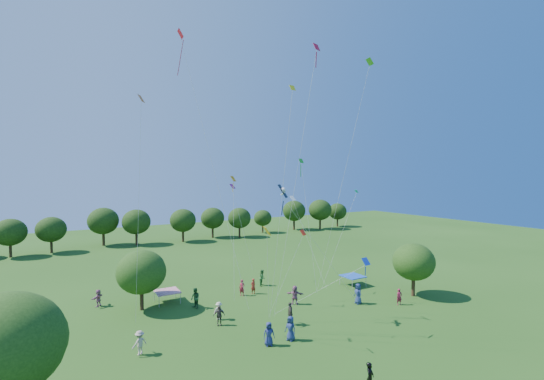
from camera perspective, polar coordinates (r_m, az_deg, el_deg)
The scene contains 35 objects.
near_tree_west at distance 22.06m, azimuth -36.55°, elevation -19.01°, with size 5.37×5.37×6.76m.
near_tree_north at distance 35.68m, azimuth -19.80°, elevation -12.00°, with size 4.37×4.37×5.45m.
near_tree_east at distance 40.03m, azimuth 21.33°, elevation -10.45°, with size 4.14×4.14×5.36m.
treeline at distance 69.09m, azimuth -18.92°, elevation -4.60°, with size 88.01×8.77×6.77m.
tent_red_stripe at distance 37.63m, azimuth -16.12°, elevation -15.06°, with size 2.20×2.20×1.10m.
tent_blue at distance 42.35m, azimuth 12.57°, elevation -13.06°, with size 2.20×2.20×1.10m.
man_in_black at distance 23.53m, azimuth 15.11°, elevation -26.55°, with size 0.65×0.42×1.73m, color black.
crowd_person_0 at distance 27.97m, azimuth -0.50°, elevation -21.64°, with size 0.83×0.45×1.69m, color navy.
crowd_person_1 at distance 38.29m, azimuth -4.74°, elevation -15.03°, with size 0.61×0.39×1.62m, color maroon.
crowd_person_2 at distance 35.47m, azimuth -11.95°, elevation -16.28°, with size 0.92×0.50×1.87m, color #235229.
crowd_person_3 at distance 28.25m, azimuth -20.06°, elevation -21.58°, with size 1.08×0.48×1.65m, color #AC988A.
crowd_person_4 at distance 31.54m, azimuth -8.30°, elevation -18.90°, with size 0.95×0.43×1.62m, color #413834.
crowd_person_5 at distance 35.85m, azimuth 3.60°, elevation -16.10°, with size 1.67×0.60×1.79m, color #8D5272.
crowd_person_6 at distance 28.74m, azimuth 2.92°, elevation -20.84°, with size 0.89×0.48×1.80m, color navy.
crowd_person_7 at distance 37.66m, azimuth 19.34°, elevation -15.54°, with size 0.56×0.36×1.51m, color maroon.
crowd_person_8 at distance 41.43m, azimuth -1.52°, elevation -13.58°, with size 0.87×0.47×1.76m, color #2A622A.
crowd_person_9 at distance 32.65m, azimuth -8.35°, elevation -18.25°, with size 0.99×0.44×1.52m, color #C1B79A.
crowd_person_10 at distance 31.33m, azimuth 2.85°, elevation -18.80°, with size 1.08×0.49×1.85m, color #39332D.
crowd_person_11 at distance 38.83m, azimuth -25.60°, elevation -15.02°, with size 1.49×0.53×1.59m, color #A66186.
crowd_person_12 at distance 36.82m, azimuth 13.35°, elevation -15.54°, with size 0.95×0.52×1.93m, color navy.
crowd_person_13 at distance 38.78m, azimuth -2.98°, elevation -14.83°, with size 0.59×0.38×1.59m, color #9F271D.
pirate_kite at distance 29.89m, azimuth 1.93°, elevation -0.39°, with size 6.75×3.17×10.16m.
red_high_kite at distance 32.65m, azimuth -12.56°, elevation 16.25°, with size 4.31×5.09×23.25m.
small_kite_0 at distance 28.72m, azimuth -19.98°, elevation 7.07°, with size 0.99×0.74×16.86m.
small_kite_1 at distance 33.74m, azimuth -6.08°, elevation -0.90°, with size 1.42×2.83×10.87m.
small_kite_2 at distance 25.88m, azimuth 2.09°, elevation 4.44°, with size 0.74×2.46×17.15m.
small_kite_3 at distance 34.55m, azimuth 5.04°, elevation 0.46°, with size 0.87×1.99×12.52m.
small_kite_4 at distance 28.93m, azimuth 12.94°, elevation -11.94°, with size 5.77×4.58×4.66m.
small_kite_5 at distance 42.02m, azimuth -5.85°, elevation -1.00°, with size 2.37×1.64×9.94m.
small_kite_6 at distance 37.40m, azimuth 3.94°, elevation -3.12°, with size 1.61×4.44×8.80m.
small_kite_7 at distance 36.83m, azimuth 11.83°, elevation -3.90°, with size 4.12×0.67×9.50m.
small_kite_8 at distance 27.54m, azimuth 5.47°, elevation 12.24°, with size 2.59×2.51×20.52m.
small_kite_9 at distance 27.93m, azimuth 4.03°, elevation -8.82°, with size 2.07×2.24×6.79m.
small_kite_10 at distance 25.62m, azimuth -0.76°, elevation -7.87°, with size 1.41×2.11×7.34m.
small_kite_11 at distance 31.38m, azimuth 13.05°, elevation 10.42°, with size 1.28×5.80×20.23m.
Camera 1 is at (-15.06, -11.88, 12.16)m, focal length 24.00 mm.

